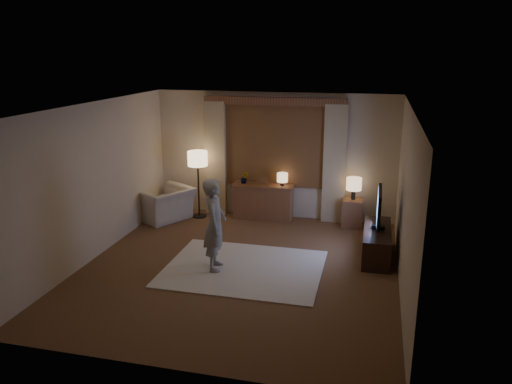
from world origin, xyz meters
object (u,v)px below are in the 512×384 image
(sideboard, at_px, (263,202))
(armchair, at_px, (165,204))
(side_table, at_px, (352,213))
(tv_stand, at_px, (377,243))
(person, at_px, (215,225))

(sideboard, bearing_deg, armchair, -164.67)
(side_table, bearing_deg, sideboard, 178.44)
(tv_stand, relative_size, person, 0.94)
(sideboard, relative_size, tv_stand, 0.86)
(armchair, xyz_separation_m, person, (1.79, -2.09, 0.43))
(armchair, xyz_separation_m, tv_stand, (4.30, -0.95, -0.08))
(side_table, height_order, tv_stand, side_table)
(side_table, bearing_deg, tv_stand, -71.22)
(side_table, bearing_deg, person, -127.97)
(person, bearing_deg, armchair, 29.89)
(person, bearing_deg, sideboard, -14.58)
(sideboard, xyz_separation_m, side_table, (1.84, -0.05, -0.07))
(sideboard, height_order, armchair, sideboard)
(sideboard, distance_m, tv_stand, 2.76)
(side_table, relative_size, person, 0.38)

